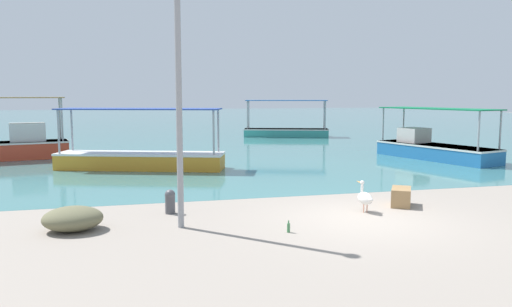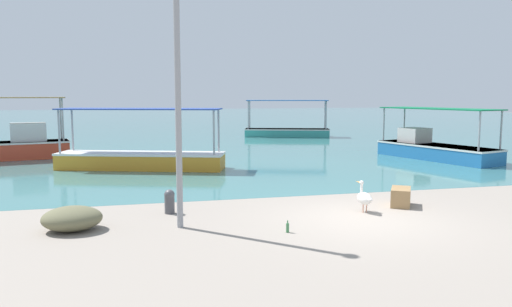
{
  "view_description": "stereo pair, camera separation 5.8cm",
  "coord_description": "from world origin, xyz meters",
  "px_view_note": "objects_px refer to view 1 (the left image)",
  "views": [
    {
      "loc": [
        -5.33,
        -10.82,
        3.01
      ],
      "look_at": [
        -1.28,
        5.62,
        0.99
      ],
      "focal_mm": 35.0,
      "sensor_mm": 36.0,
      "label": 1
    },
    {
      "loc": [
        -5.28,
        -10.83,
        3.01
      ],
      "look_at": [
        -1.28,
        5.62,
        0.99
      ],
      "focal_mm": 35.0,
      "sensor_mm": 36.0,
      "label": 2
    }
  ],
  "objects_px": {
    "lamp_post": "(178,75)",
    "net_pile": "(73,219)",
    "fishing_boat_near_left": "(286,130)",
    "glass_bottle": "(289,228)",
    "fishing_boat_near_right": "(433,147)",
    "mooring_bollard": "(170,201)",
    "cargo_crate": "(401,197)",
    "fishing_boat_far_right": "(141,157)",
    "pelican": "(365,198)"
  },
  "relations": [
    {
      "from": "glass_bottle",
      "to": "fishing_boat_far_right",
      "type": "bearing_deg",
      "value": 106.13
    },
    {
      "from": "fishing_boat_near_right",
      "to": "lamp_post",
      "type": "height_order",
      "value": "lamp_post"
    },
    {
      "from": "fishing_boat_near_right",
      "to": "glass_bottle",
      "type": "distance_m",
      "value": 14.64
    },
    {
      "from": "lamp_post",
      "to": "mooring_bollard",
      "type": "relative_size",
      "value": 9.95
    },
    {
      "from": "fishing_boat_near_left",
      "to": "glass_bottle",
      "type": "bearing_deg",
      "value": -107.16
    },
    {
      "from": "mooring_bollard",
      "to": "cargo_crate",
      "type": "height_order",
      "value": "mooring_bollard"
    },
    {
      "from": "fishing_boat_near_left",
      "to": "mooring_bollard",
      "type": "distance_m",
      "value": 23.55
    },
    {
      "from": "fishing_boat_far_right",
      "to": "pelican",
      "type": "height_order",
      "value": "fishing_boat_far_right"
    },
    {
      "from": "lamp_post",
      "to": "cargo_crate",
      "type": "xyz_separation_m",
      "value": [
        6.01,
        0.81,
        -3.18
      ]
    },
    {
      "from": "fishing_boat_near_right",
      "to": "fishing_boat_far_right",
      "type": "xyz_separation_m",
      "value": [
        -13.35,
        0.01,
        -0.05
      ]
    },
    {
      "from": "fishing_boat_near_right",
      "to": "mooring_bollard",
      "type": "bearing_deg",
      "value": -148.1
    },
    {
      "from": "pelican",
      "to": "glass_bottle",
      "type": "xyz_separation_m",
      "value": [
        -2.47,
        -1.35,
        -0.27
      ]
    },
    {
      "from": "mooring_bollard",
      "to": "glass_bottle",
      "type": "relative_size",
      "value": 2.28
    },
    {
      "from": "pelican",
      "to": "net_pile",
      "type": "bearing_deg",
      "value": -179.53
    },
    {
      "from": "lamp_post",
      "to": "net_pile",
      "type": "relative_size",
      "value": 4.68
    },
    {
      "from": "fishing_boat_near_left",
      "to": "glass_bottle",
      "type": "relative_size",
      "value": 22.8
    },
    {
      "from": "fishing_boat_near_right",
      "to": "mooring_bollard",
      "type": "relative_size",
      "value": 10.05
    },
    {
      "from": "fishing_boat_near_left",
      "to": "fishing_boat_far_right",
      "type": "height_order",
      "value": "fishing_boat_near_left"
    },
    {
      "from": "glass_bottle",
      "to": "pelican",
      "type": "bearing_deg",
      "value": 28.57
    },
    {
      "from": "fishing_boat_near_left",
      "to": "glass_bottle",
      "type": "distance_m",
      "value": 24.94
    },
    {
      "from": "fishing_boat_far_right",
      "to": "net_pile",
      "type": "bearing_deg",
      "value": -100.1
    },
    {
      "from": "fishing_boat_near_right",
      "to": "cargo_crate",
      "type": "distance_m",
      "value": 10.79
    },
    {
      "from": "fishing_boat_far_right",
      "to": "fishing_boat_near_right",
      "type": "bearing_deg",
      "value": -0.03
    },
    {
      "from": "fishing_boat_near_left",
      "to": "cargo_crate",
      "type": "distance_m",
      "value": 22.33
    },
    {
      "from": "pelican",
      "to": "mooring_bollard",
      "type": "height_order",
      "value": "pelican"
    },
    {
      "from": "fishing_boat_far_right",
      "to": "cargo_crate",
      "type": "distance_m",
      "value": 10.89
    },
    {
      "from": "fishing_boat_near_left",
      "to": "fishing_boat_near_right",
      "type": "relative_size",
      "value": 0.99
    },
    {
      "from": "fishing_boat_near_left",
      "to": "fishing_boat_near_right",
      "type": "xyz_separation_m",
      "value": [
        3.0,
        -13.5,
        0.07
      ]
    },
    {
      "from": "lamp_post",
      "to": "cargo_crate",
      "type": "bearing_deg",
      "value": 7.64
    },
    {
      "from": "fishing_boat_far_right",
      "to": "mooring_bollard",
      "type": "xyz_separation_m",
      "value": [
        0.6,
        -7.94,
        -0.18
      ]
    },
    {
      "from": "fishing_boat_far_right",
      "to": "net_pile",
      "type": "height_order",
      "value": "fishing_boat_far_right"
    },
    {
      "from": "pelican",
      "to": "mooring_bollard",
      "type": "bearing_deg",
      "value": 167.82
    },
    {
      "from": "lamp_post",
      "to": "fishing_boat_near_left",
      "type": "bearing_deg",
      "value": 67.2
    },
    {
      "from": "lamp_post",
      "to": "glass_bottle",
      "type": "xyz_separation_m",
      "value": [
        2.25,
        -0.99,
        -3.32
      ]
    },
    {
      "from": "fishing_boat_near_left",
      "to": "lamp_post",
      "type": "distance_m",
      "value": 24.95
    },
    {
      "from": "mooring_bollard",
      "to": "glass_bottle",
      "type": "xyz_separation_m",
      "value": [
        2.39,
        -2.39,
        -0.22
      ]
    },
    {
      "from": "pelican",
      "to": "fishing_boat_near_left",
      "type": "bearing_deg",
      "value": 77.74
    },
    {
      "from": "fishing_boat_far_right",
      "to": "pelican",
      "type": "xyz_separation_m",
      "value": [
        5.46,
        -8.99,
        -0.13
      ]
    },
    {
      "from": "fishing_boat_near_left",
      "to": "fishing_boat_far_right",
      "type": "xyz_separation_m",
      "value": [
        -10.35,
        -13.49,
        0.02
      ]
    },
    {
      "from": "fishing_boat_near_right",
      "to": "fishing_boat_far_right",
      "type": "distance_m",
      "value": 13.35
    },
    {
      "from": "fishing_boat_near_right",
      "to": "cargo_crate",
      "type": "height_order",
      "value": "fishing_boat_near_right"
    },
    {
      "from": "net_pile",
      "to": "glass_bottle",
      "type": "distance_m",
      "value": 4.78
    },
    {
      "from": "mooring_bollard",
      "to": "net_pile",
      "type": "distance_m",
      "value": 2.47
    },
    {
      "from": "pelican",
      "to": "cargo_crate",
      "type": "distance_m",
      "value": 1.37
    },
    {
      "from": "fishing_boat_near_left",
      "to": "mooring_bollard",
      "type": "bearing_deg",
      "value": -114.45
    },
    {
      "from": "net_pile",
      "to": "cargo_crate",
      "type": "height_order",
      "value": "net_pile"
    },
    {
      "from": "fishing_boat_near_left",
      "to": "pelican",
      "type": "height_order",
      "value": "fishing_boat_near_left"
    },
    {
      "from": "fishing_boat_near_left",
      "to": "net_pile",
      "type": "height_order",
      "value": "fishing_boat_near_left"
    },
    {
      "from": "cargo_crate",
      "to": "fishing_boat_near_left",
      "type": "bearing_deg",
      "value": 80.74
    },
    {
      "from": "fishing_boat_far_right",
      "to": "mooring_bollard",
      "type": "distance_m",
      "value": 7.96
    }
  ]
}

